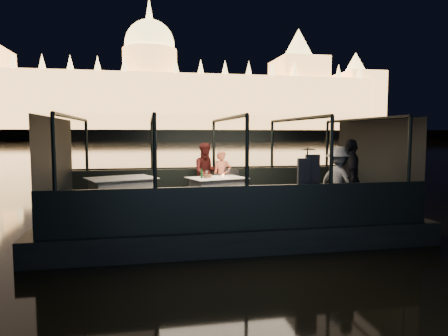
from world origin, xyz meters
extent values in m
plane|color=black|center=(0.00, 80.00, 0.00)|extent=(500.00, 500.00, 0.00)
cube|color=black|center=(0.00, 0.00, 0.00)|extent=(8.60, 4.40, 1.00)
cube|color=black|center=(0.00, 0.00, 0.48)|extent=(8.00, 4.00, 0.04)
cube|color=black|center=(0.00, 2.00, 0.95)|extent=(8.00, 0.08, 0.90)
cube|color=black|center=(0.00, -2.00, 0.95)|extent=(8.00, 0.08, 0.90)
cube|color=#423D33|center=(0.00, 210.00, 1.00)|extent=(400.00, 140.00, 6.00)
cube|color=silver|center=(-0.13, 0.79, 0.89)|extent=(1.69, 1.43, 0.77)
cube|color=white|center=(-2.59, 0.52, 0.89)|extent=(1.90, 1.65, 0.85)
cube|color=black|center=(-0.10, 1.24, 0.95)|extent=(0.45, 0.45, 0.79)
cube|color=black|center=(0.42, 1.24, 0.95)|extent=(0.48, 0.48, 0.92)
imported|color=#D3674C|center=(0.16, 1.51, 1.25)|extent=(0.53, 0.36, 1.45)
imported|color=#3C1110|center=(-0.29, 1.55, 1.25)|extent=(0.85, 0.69, 1.67)
imported|color=white|center=(2.43, -1.12, 1.35)|extent=(0.98, 1.21, 1.64)
imported|color=black|center=(2.61, -1.30, 1.35)|extent=(0.82, 1.16, 1.82)
cylinder|color=#153B1C|center=(-0.54, 0.69, 1.42)|extent=(0.07, 0.07, 0.28)
cylinder|color=brown|center=(-0.37, 0.80, 1.31)|extent=(0.28, 0.28, 0.09)
cylinder|color=orange|center=(0.07, 0.87, 1.31)|extent=(0.07, 0.07, 0.08)
cylinder|color=silver|center=(0.33, 0.69, 1.27)|extent=(0.27, 0.27, 0.01)
cylinder|color=silver|center=(-0.40, 0.98, 1.27)|extent=(0.24, 0.24, 0.01)
camera|label=1|loc=(-1.94, -9.65, 2.43)|focal=32.00mm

